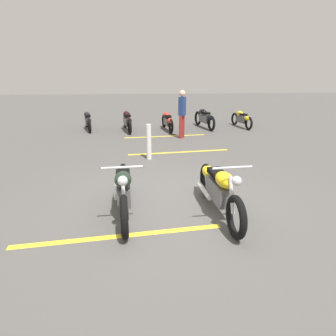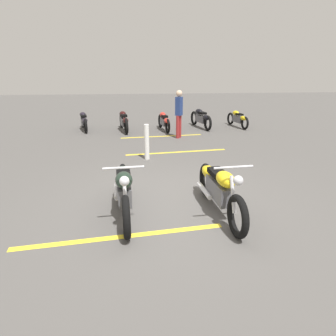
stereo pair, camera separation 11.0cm
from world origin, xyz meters
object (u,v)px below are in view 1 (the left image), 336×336
(motorcycle_dark_foreground, at_px, (123,188))
(motorcycle_row_center, at_px, (168,121))
(motorcycle_row_left, at_px, (205,118))
(bystander_near_row, at_px, (182,112))
(motorcycle_row_far_left, at_px, (242,119))
(motorcycle_row_far_right, at_px, (88,121))
(bollard_post, at_px, (149,142))
(motorcycle_row_right, at_px, (127,121))
(motorcycle_bright_foreground, at_px, (218,188))

(motorcycle_dark_foreground, height_order, motorcycle_row_center, motorcycle_dark_foreground)
(motorcycle_row_left, bearing_deg, bystander_near_row, 134.72)
(motorcycle_row_left, bearing_deg, motorcycle_row_center, 92.38)
(motorcycle_row_far_left, relative_size, motorcycle_row_left, 0.88)
(motorcycle_row_far_right, height_order, bollard_post, bollard_post)
(motorcycle_row_far_left, distance_m, motorcycle_row_left, 1.71)
(motorcycle_row_right, height_order, bollard_post, bollard_post)
(motorcycle_row_center, relative_size, motorcycle_row_right, 0.93)
(motorcycle_bright_foreground, bearing_deg, motorcycle_row_far_right, -159.74)
(motorcycle_row_far_left, distance_m, motorcycle_row_right, 5.14)
(motorcycle_bright_foreground, height_order, motorcycle_row_far_right, motorcycle_bright_foreground)
(motorcycle_bright_foreground, distance_m, motorcycle_row_left, 8.26)
(motorcycle_row_far_right, bearing_deg, motorcycle_row_right, -116.35)
(motorcycle_row_far_left, bearing_deg, motorcycle_row_center, 87.63)
(motorcycle_row_far_left, xyz_separation_m, motorcycle_row_right, (-0.31, 5.13, 0.05))
(motorcycle_row_center, bearing_deg, motorcycle_row_right, 81.02)
(motorcycle_bright_foreground, height_order, motorcycle_row_right, motorcycle_bright_foreground)
(bollard_post, bearing_deg, motorcycle_row_center, -12.78)
(motorcycle_row_right, distance_m, motorcycle_row_far_right, 1.75)
(motorcycle_row_right, bearing_deg, motorcycle_row_left, -93.33)
(motorcycle_row_far_left, height_order, bystander_near_row, bystander_near_row)
(motorcycle_row_center, height_order, motorcycle_row_right, motorcycle_row_right)
(motorcycle_row_left, distance_m, bystander_near_row, 2.39)
(motorcycle_row_left, bearing_deg, motorcycle_row_right, 84.80)
(motorcycle_dark_foreground, xyz_separation_m, motorcycle_row_right, (7.60, 0.17, -0.02))
(motorcycle_row_far_left, distance_m, motorcycle_row_far_right, 6.84)
(motorcycle_row_far_right, bearing_deg, motorcycle_row_center, -111.38)
(motorcycle_bright_foreground, relative_size, motorcycle_row_left, 1.04)
(motorcycle_row_right, bearing_deg, bollard_post, -178.98)
(motorcycle_dark_foreground, bearing_deg, motorcycle_row_right, 178.35)
(motorcycle_row_far_left, bearing_deg, bystander_near_row, 113.39)
(motorcycle_row_far_left, relative_size, motorcycle_row_center, 0.96)
(motorcycle_bright_foreground, height_order, motorcycle_row_center, motorcycle_bright_foreground)
(motorcycle_row_right, xyz_separation_m, bystander_near_row, (-1.59, -2.10, 0.55))
(motorcycle_row_left, distance_m, motorcycle_row_right, 3.44)
(motorcycle_row_far_right, relative_size, bystander_near_row, 1.12)
(motorcycle_row_far_left, bearing_deg, motorcycle_row_far_right, 80.78)
(motorcycle_bright_foreground, height_order, motorcycle_row_left, motorcycle_bright_foreground)
(motorcycle_bright_foreground, distance_m, bystander_near_row, 6.21)
(motorcycle_bright_foreground, bearing_deg, motorcycle_row_right, -169.96)
(motorcycle_dark_foreground, relative_size, motorcycle_row_far_left, 1.18)
(motorcycle_dark_foreground, relative_size, motorcycle_row_left, 1.04)
(motorcycle_row_right, distance_m, bollard_post, 4.38)
(motorcycle_row_center, height_order, motorcycle_row_far_right, motorcycle_row_far_right)
(motorcycle_row_far_left, height_order, motorcycle_row_left, motorcycle_row_left)
(motorcycle_row_center, bearing_deg, motorcycle_row_far_right, 75.93)
(motorcycle_row_center, height_order, bystander_near_row, bystander_near_row)
(motorcycle_row_far_left, xyz_separation_m, bollard_post, (-4.62, 4.39, 0.11))
(motorcycle_row_center, distance_m, bollard_post, 4.35)
(motorcycle_bright_foreground, xyz_separation_m, motorcycle_row_center, (7.71, 0.12, -0.05))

